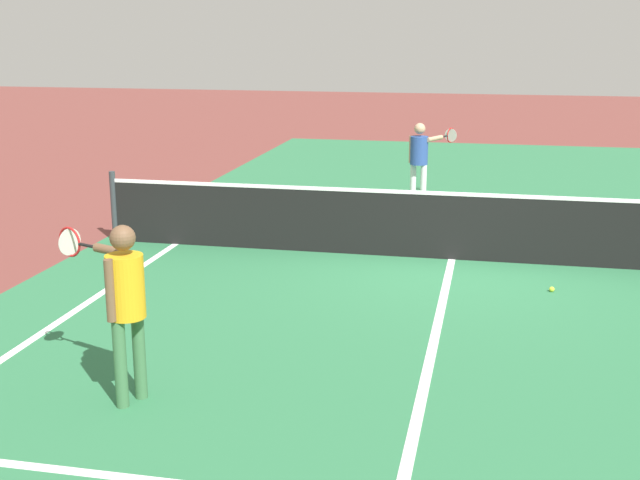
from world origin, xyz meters
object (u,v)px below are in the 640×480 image
player_near (124,294)px  player_far (420,154)px  net (453,225)px  tennis_ball_near_net (552,289)px

player_near → player_far: 9.10m
net → tennis_ball_near_net: size_ratio=155.21×
tennis_ball_near_net → player_far: bearing=113.0°
net → player_near: player_near is taller
net → player_near: 5.78m
net → player_near: size_ratio=6.47×
player_near → tennis_ball_near_net: size_ratio=23.99×
player_near → tennis_ball_near_net: bearing=46.4°
net → tennis_ball_near_net: (1.29, -1.23, -0.46)m
net → player_far: size_ratio=6.91×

